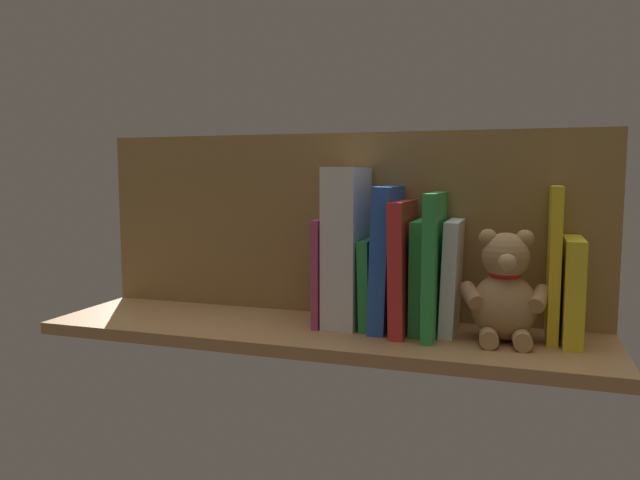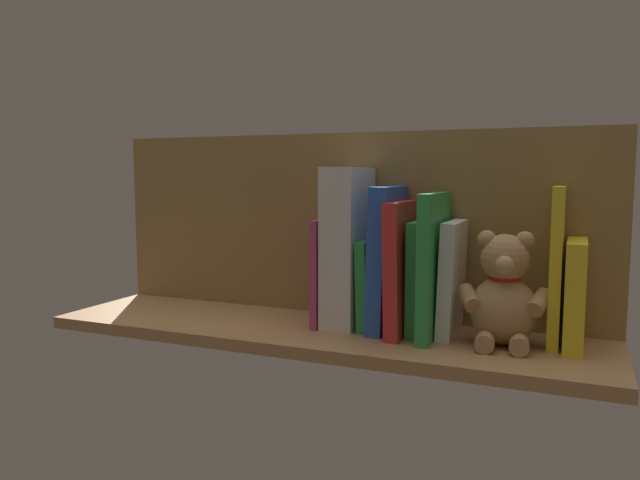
% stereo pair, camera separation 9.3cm
% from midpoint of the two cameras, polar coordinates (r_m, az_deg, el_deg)
% --- Properties ---
extents(ground_plane, '(1.03, 0.28, 0.02)m').
position_cam_midpoint_polar(ground_plane, '(1.14, 2.37, -8.72)').
color(ground_plane, '#A87A4C').
extents(shelf_back_panel, '(1.03, 0.02, 0.36)m').
position_cam_midpoint_polar(shelf_back_panel, '(1.21, 4.40, 1.46)').
color(shelf_back_panel, olive).
rests_on(shelf_back_panel, ground_plane).
extents(book_0, '(0.03, 0.14, 0.18)m').
position_cam_midpoint_polar(book_0, '(1.08, 25.25, -4.68)').
color(book_0, yellow).
rests_on(book_0, ground_plane).
extents(book_1, '(0.02, 0.12, 0.26)m').
position_cam_midpoint_polar(book_1, '(1.08, 23.75, -2.28)').
color(book_1, yellow).
rests_on(book_1, ground_plane).
extents(teddy_bear, '(0.15, 0.13, 0.19)m').
position_cam_midpoint_polar(teddy_bear, '(1.05, 19.42, -4.96)').
color(teddy_bear, tan).
rests_on(teddy_bear, ground_plane).
extents(book_2, '(0.03, 0.13, 0.20)m').
position_cam_midpoint_polar(book_2, '(1.09, 14.78, -3.54)').
color(book_2, silver).
rests_on(book_2, ground_plane).
extents(book_3, '(0.02, 0.17, 0.25)m').
position_cam_midpoint_polar(book_3, '(1.07, 13.16, -2.34)').
color(book_3, green).
rests_on(book_3, ground_plane).
extents(book_4, '(0.02, 0.14, 0.20)m').
position_cam_midpoint_polar(book_4, '(1.10, 11.92, -3.42)').
color(book_4, green).
rests_on(book_4, ground_plane).
extents(book_5, '(0.03, 0.17, 0.23)m').
position_cam_midpoint_polar(book_5, '(1.09, 10.27, -2.57)').
color(book_5, red).
rests_on(book_5, ground_plane).
extents(book_6, '(0.04, 0.15, 0.26)m').
position_cam_midpoint_polar(book_6, '(1.10, 8.71, -1.75)').
color(book_6, blue).
rests_on(book_6, ground_plane).
extents(book_7, '(0.02, 0.13, 0.16)m').
position_cam_midpoint_polar(book_7, '(1.13, 7.27, -4.06)').
color(book_7, green).
rests_on(book_7, ground_plane).
extents(dictionary_thick_white, '(0.06, 0.14, 0.29)m').
position_cam_midpoint_polar(dictionary_thick_white, '(1.13, 5.00, -0.65)').
color(dictionary_thick_white, silver).
rests_on(dictionary_thick_white, ground_plane).
extents(book_8, '(0.01, 0.14, 0.20)m').
position_cam_midpoint_polar(book_8, '(1.15, 2.91, -2.92)').
color(book_8, '#B23F72').
rests_on(book_8, ground_plane).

